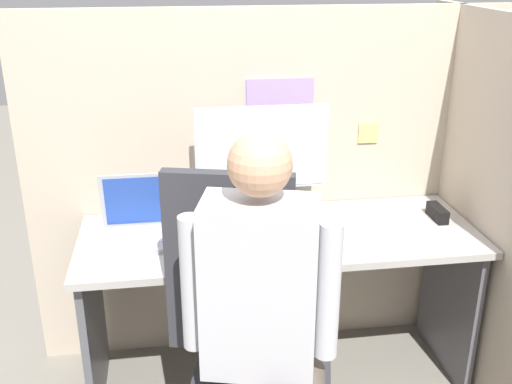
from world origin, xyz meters
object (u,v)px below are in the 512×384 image
object	(u,v)px
laptop	(140,227)
carrot_toy	(274,244)
stapler	(437,213)
person	(268,325)
office_chair	(245,348)
monitor	(262,155)
paper_box	(261,213)

from	to	relation	value
laptop	carrot_toy	xyz separation A→B (m)	(0.52, -0.17, -0.03)
laptop	stapler	xyz separation A→B (m)	(1.27, 0.01, -0.02)
person	carrot_toy	bearing A→B (deg)	78.07
office_chair	monitor	bearing A→B (deg)	76.86
monitor	laptop	xyz separation A→B (m)	(-0.51, -0.10, -0.25)
stapler	person	bearing A→B (deg)	-138.85
monitor	office_chair	bearing A→B (deg)	-103.14
paper_box	stapler	world-z (taller)	paper_box
stapler	carrot_toy	world-z (taller)	stapler
laptop	carrot_toy	distance (m)	0.55
carrot_toy	office_chair	size ratio (longest dim) A/B	0.11
paper_box	office_chair	distance (m)	0.73
paper_box	carrot_toy	world-z (taller)	paper_box
carrot_toy	person	xyz separation A→B (m)	(-0.12, -0.59, 0.04)
monitor	person	xyz separation A→B (m)	(-0.12, -0.86, -0.24)
monitor	person	world-z (taller)	person
paper_box	person	distance (m)	0.87
monitor	laptop	distance (m)	0.58
stapler	person	size ratio (longest dim) A/B	0.10
carrot_toy	office_chair	distance (m)	0.48
stapler	office_chair	size ratio (longest dim) A/B	0.12
paper_box	laptop	xyz separation A→B (m)	(-0.51, -0.10, 0.01)
monitor	laptop	size ratio (longest dim) A/B	1.78
monitor	office_chair	xyz separation A→B (m)	(-0.16, -0.69, -0.44)
paper_box	person	xyz separation A→B (m)	(-0.12, -0.86, 0.02)
monitor	carrot_toy	size ratio (longest dim) A/B	4.48
paper_box	laptop	world-z (taller)	laptop
monitor	stapler	distance (m)	0.81
laptop	carrot_toy	size ratio (longest dim) A/B	2.52
laptop	person	bearing A→B (deg)	-62.36
stapler	carrot_toy	size ratio (longest dim) A/B	1.14
paper_box	carrot_toy	bearing A→B (deg)	-88.06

